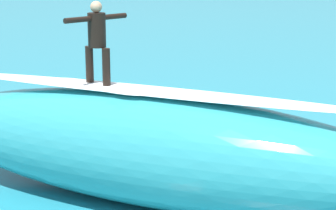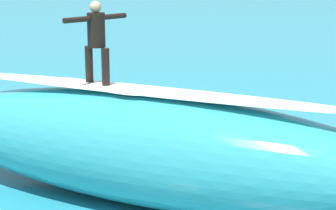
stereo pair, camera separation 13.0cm
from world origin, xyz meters
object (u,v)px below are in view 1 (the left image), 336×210
at_px(surfer_riding, 97,36).
at_px(surfboard_paddling, 224,155).
at_px(surfboard_riding, 98,86).
at_px(surfer_paddling, 221,149).

relative_size(surfer_riding, surfboard_paddling, 0.73).
relative_size(surfboard_riding, surfer_riding, 1.53).
bearing_deg(surfer_paddling, surfboard_paddling, 0.00).
height_order(surfer_riding, surfer_paddling, surfer_riding).
bearing_deg(surfer_riding, surfer_paddling, -98.66).
bearing_deg(surfboard_riding, surfer_paddling, -98.66).
distance_m(surfboard_riding, surfer_riding, 0.88).
distance_m(surfboard_paddling, surfer_paddling, 0.22).
distance_m(surfer_riding, surfboard_paddling, 4.32).
bearing_deg(surfboard_riding, surfer_riding, 115.46).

